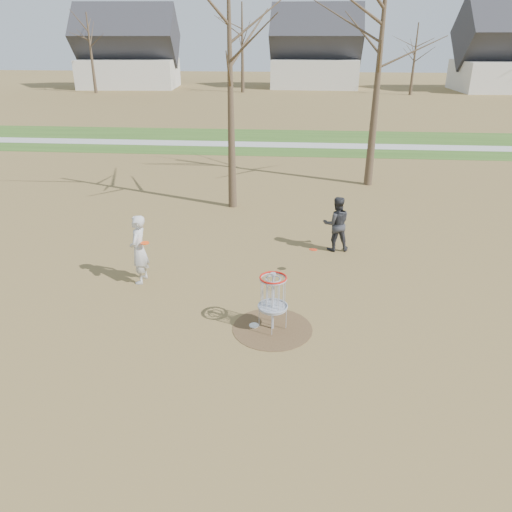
{
  "coord_description": "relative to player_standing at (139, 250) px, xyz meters",
  "views": [
    {
      "loc": [
        0.46,
        -9.53,
        6.08
      ],
      "look_at": [
        -0.5,
        1.5,
        1.1
      ],
      "focal_mm": 35.0,
      "sensor_mm": 36.0,
      "label": 1
    }
  ],
  "objects": [
    {
      "name": "ground",
      "position": [
        3.61,
        -2.04,
        -0.93
      ],
      "size": [
        160.0,
        160.0,
        0.0
      ],
      "primitive_type": "plane",
      "color": "brown",
      "rests_on": "ground"
    },
    {
      "name": "green_band",
      "position": [
        3.61,
        18.96,
        -0.92
      ],
      "size": [
        160.0,
        8.0,
        0.01
      ],
      "primitive_type": "cube",
      "color": "#2D5119",
      "rests_on": "ground"
    },
    {
      "name": "footpath",
      "position": [
        3.61,
        17.96,
        -0.91
      ],
      "size": [
        160.0,
        1.5,
        0.01
      ],
      "primitive_type": "cube",
      "color": "#9E9E99",
      "rests_on": "green_band"
    },
    {
      "name": "dirt_circle",
      "position": [
        3.61,
        -2.04,
        -0.92
      ],
      "size": [
        1.8,
        1.8,
        0.01
      ],
      "primitive_type": "cylinder",
      "color": "#47331E",
      "rests_on": "ground"
    },
    {
      "name": "player_standing",
      "position": [
        0.0,
        0.0,
        0.0
      ],
      "size": [
        0.46,
        0.69,
        1.85
      ],
      "primitive_type": "imported",
      "rotation": [
        0.0,
        0.0,
        -1.6
      ],
      "color": "#BBBBBB",
      "rests_on": "ground"
    },
    {
      "name": "player_throwing",
      "position": [
        5.25,
        2.6,
        -0.08
      ],
      "size": [
        0.89,
        0.73,
        1.68
      ],
      "primitive_type": "imported",
      "rotation": [
        0.0,
        0.0,
        3.26
      ],
      "color": "#2B2C30",
      "rests_on": "ground"
    },
    {
      "name": "disc_grounded",
      "position": [
        3.18,
        -1.96,
        -0.91
      ],
      "size": [
        0.22,
        0.22,
        0.02
      ],
      "primitive_type": "cylinder",
      "color": "white",
      "rests_on": "dirt_circle"
    },
    {
      "name": "discs_in_play",
      "position": [
        2.48,
        0.34,
        0.03
      ],
      "size": [
        4.53,
        1.12,
        0.46
      ],
      "color": "#FD2D0D",
      "rests_on": "ground"
    },
    {
      "name": "disc_golf_basket",
      "position": [
        3.61,
        -2.04,
        -0.01
      ],
      "size": [
        0.64,
        0.64,
        1.35
      ],
      "color": "#9EA3AD",
      "rests_on": "ground"
    },
    {
      "name": "bare_trees",
      "position": [
        5.38,
        33.75,
        4.42
      ],
      "size": [
        52.62,
        44.98,
        9.0
      ],
      "color": "#382B1E",
      "rests_on": "ground"
    },
    {
      "name": "houses_row",
      "position": [
        7.92,
        50.52,
        2.6
      ],
      "size": [
        56.51,
        10.01,
        7.26
      ],
      "color": "silver",
      "rests_on": "ground"
    }
  ]
}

